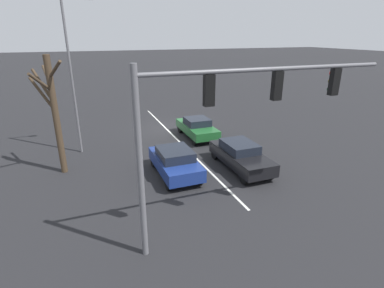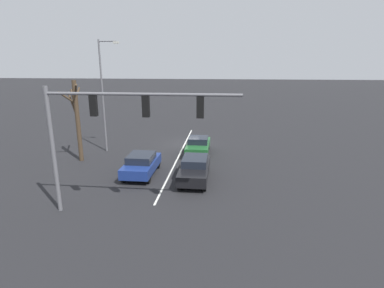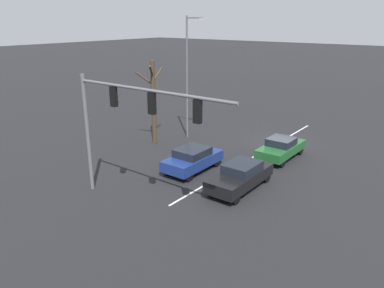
# 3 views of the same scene
# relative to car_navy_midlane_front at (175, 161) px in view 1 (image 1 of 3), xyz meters

# --- Properties ---
(ground_plane) EXTENTS (240.00, 240.00, 0.00)m
(ground_plane) POSITION_rel_car_navy_midlane_front_xyz_m (-1.84, -8.11, -0.75)
(ground_plane) COLOR black
(lane_stripe_left_divider) EXTENTS (0.12, 18.47, 0.01)m
(lane_stripe_left_divider) POSITION_rel_car_navy_midlane_front_xyz_m (-1.84, -4.88, -0.75)
(lane_stripe_left_divider) COLOR silver
(lane_stripe_left_divider) RESTS_ON ground_plane
(car_navy_midlane_front) EXTENTS (1.83, 4.00, 1.44)m
(car_navy_midlane_front) POSITION_rel_car_navy_midlane_front_xyz_m (0.00, 0.00, 0.00)
(car_navy_midlane_front) COLOR navy
(car_navy_midlane_front) RESTS_ON ground_plane
(car_black_leftlane_front) EXTENTS (1.75, 4.49, 1.44)m
(car_black_leftlane_front) POSITION_rel_car_navy_midlane_front_xyz_m (-3.60, 0.46, -0.01)
(car_black_leftlane_front) COLOR black
(car_black_leftlane_front) RESTS_ON ground_plane
(car_darkgreen_leftlane_second) EXTENTS (1.78, 4.15, 1.40)m
(car_darkgreen_leftlane_second) POSITION_rel_car_navy_midlane_front_xyz_m (-3.34, -5.25, -0.03)
(car_darkgreen_leftlane_second) COLOR #1E5928
(car_darkgreen_leftlane_second) RESTS_ON ground_plane
(traffic_signal_gantry) EXTENTS (9.01, 0.37, 6.22)m
(traffic_signal_gantry) POSITION_rel_car_navy_midlane_front_xyz_m (-0.16, 5.34, 3.93)
(traffic_signal_gantry) COLOR slate
(traffic_signal_gantry) RESTS_ON ground_plane
(street_lamp_right_shoulder) EXTENTS (1.69, 0.24, 9.02)m
(street_lamp_right_shoulder) POSITION_rel_car_navy_midlane_front_xyz_m (4.32, -5.18, 4.35)
(street_lamp_right_shoulder) COLOR slate
(street_lamp_right_shoulder) RESTS_ON ground_plane
(bare_tree_near) EXTENTS (1.75, 2.40, 6.05)m
(bare_tree_near) POSITION_rel_car_navy_midlane_front_xyz_m (5.49, -2.53, 2.65)
(bare_tree_near) COLOR #423323
(bare_tree_near) RESTS_ON ground_plane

